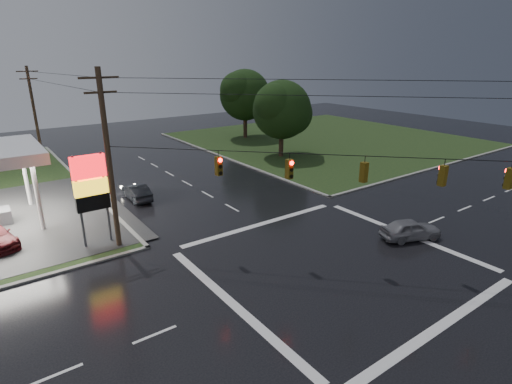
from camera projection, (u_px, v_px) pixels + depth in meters
ground at (332, 262)px, 23.53m from camera, size 120.00×120.00×0.00m
grass_ne at (328, 139)px, 57.84m from camera, size 36.00×36.00×0.08m
pylon_sign at (91, 185)px, 24.48m from camera, size 2.00×0.35×6.00m
utility_pole_nw at (109, 159)px, 23.71m from camera, size 2.20×0.32×11.00m
utility_pole_n at (34, 112)px, 45.67m from camera, size 2.20×0.32×10.50m
traffic_signals at (340, 155)px, 21.42m from camera, size 26.87×26.87×1.47m
tree_ne_near at (283, 110)px, 46.42m from camera, size 7.99×6.80×8.98m
tree_ne_far at (246, 95)px, 57.09m from camera, size 8.46×7.20×9.80m
car_north at (137, 192)px, 33.59m from camera, size 1.51×4.12×1.35m
car_crossing at (411, 229)px, 26.36m from camera, size 4.33×2.99×1.37m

